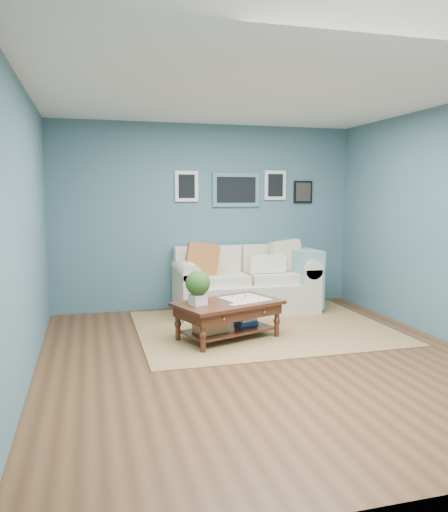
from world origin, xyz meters
name	(u,v)px	position (x,y,z in m)	size (l,w,h in m)	color
room_shell	(263,227)	(0.01, 0.06, 1.36)	(5.00, 5.02, 2.70)	brown
area_rug	(262,327)	(0.39, 1.12, 0.01)	(3.11, 2.49, 0.01)	brown
loveseat	(251,282)	(0.53, 2.03, 0.42)	(2.03, 0.92, 1.04)	beige
coffee_table	(223,309)	(-0.23, 0.74, 0.37)	(1.36, 1.06, 0.84)	black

